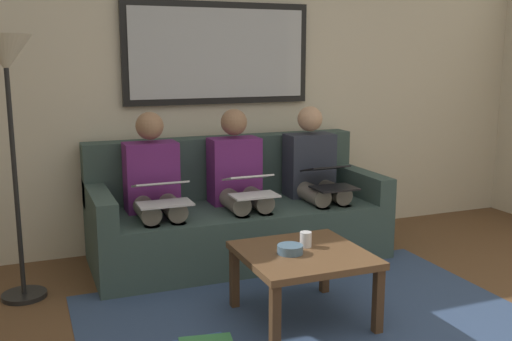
# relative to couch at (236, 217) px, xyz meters

# --- Properties ---
(wall_rear) EXTENTS (6.00, 0.12, 2.60)m
(wall_rear) POSITION_rel_couch_xyz_m (0.00, -0.48, 0.99)
(wall_rear) COLOR beige
(wall_rear) RESTS_ON ground_plane
(area_rug) EXTENTS (2.60, 1.80, 0.01)m
(area_rug) POSITION_rel_couch_xyz_m (0.00, 1.27, -0.31)
(area_rug) COLOR #33476B
(area_rug) RESTS_ON ground_plane
(couch) EXTENTS (2.20, 0.90, 0.90)m
(couch) POSITION_rel_couch_xyz_m (0.00, 0.00, 0.00)
(couch) COLOR #384C47
(couch) RESTS_ON ground_plane
(framed_mirror) EXTENTS (1.53, 0.05, 0.80)m
(framed_mirror) POSITION_rel_couch_xyz_m (0.00, -0.39, 1.24)
(framed_mirror) COLOR black
(coffee_table) EXTENTS (0.71, 0.71, 0.42)m
(coffee_table) POSITION_rel_couch_xyz_m (0.02, 1.22, 0.05)
(coffee_table) COLOR brown
(coffee_table) RESTS_ON ground_plane
(cup) EXTENTS (0.07, 0.07, 0.09)m
(cup) POSITION_rel_couch_xyz_m (-0.03, 1.14, 0.15)
(cup) COLOR silver
(cup) RESTS_ON coffee_table
(bowl) EXTENTS (0.15, 0.15, 0.05)m
(bowl) POSITION_rel_couch_xyz_m (0.11, 1.22, 0.13)
(bowl) COLOR slate
(bowl) RESTS_ON coffee_table
(person_left) EXTENTS (0.38, 0.58, 1.14)m
(person_left) POSITION_rel_couch_xyz_m (-0.64, 0.07, 0.30)
(person_left) COLOR #2D3342
(person_left) RESTS_ON couch
(laptop_black) EXTENTS (0.32, 0.39, 0.16)m
(laptop_black) POSITION_rel_couch_xyz_m (-0.64, 0.30, 0.32)
(laptop_black) COLOR black
(person_middle) EXTENTS (0.38, 0.58, 1.14)m
(person_middle) POSITION_rel_couch_xyz_m (0.00, 0.07, 0.30)
(person_middle) COLOR #66236B
(person_middle) RESTS_ON couch
(laptop_white) EXTENTS (0.33, 0.33, 0.14)m
(laptop_white) POSITION_rel_couch_xyz_m (0.00, 0.32, 0.31)
(laptop_white) COLOR white
(person_right) EXTENTS (0.38, 0.58, 1.14)m
(person_right) POSITION_rel_couch_xyz_m (0.64, 0.07, 0.30)
(person_right) COLOR #66236B
(person_right) RESTS_ON couch
(laptop_silver) EXTENTS (0.36, 0.34, 0.14)m
(laptop_silver) POSITION_rel_couch_xyz_m (0.64, 0.32, 0.32)
(laptop_silver) COLOR silver
(standing_lamp) EXTENTS (0.32, 0.32, 1.66)m
(standing_lamp) POSITION_rel_couch_xyz_m (1.55, 0.27, 1.06)
(standing_lamp) COLOR black
(standing_lamp) RESTS_ON ground_plane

